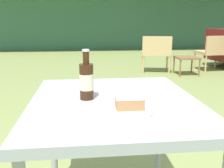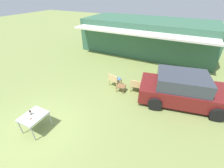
% 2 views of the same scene
% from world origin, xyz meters
% --- Properties ---
extents(ground_plane, '(60.00, 60.00, 0.00)m').
position_xyz_m(ground_plane, '(0.00, 0.00, 0.00)').
color(ground_plane, olive).
extents(cabin_building, '(10.36, 5.52, 2.62)m').
position_xyz_m(cabin_building, '(1.34, 10.49, 1.32)').
color(cabin_building, '#38664C').
rests_on(cabin_building, ground_plane).
extents(parked_car, '(4.30, 2.63, 1.47)m').
position_xyz_m(parked_car, '(4.83, 4.32, 0.70)').
color(parked_car, maroon).
rests_on(parked_car, ground_plane).
extents(wicker_chair_cushioned, '(0.67, 0.61, 0.76)m').
position_xyz_m(wicker_chair_cushioned, '(1.36, 4.17, 0.44)').
color(wicker_chair_cushioned, tan).
rests_on(wicker_chair_cushioned, ground_plane).
extents(wicker_chair_plain, '(0.64, 0.57, 0.76)m').
position_xyz_m(wicker_chair_plain, '(2.62, 4.15, 0.44)').
color(wicker_chair_plain, tan).
rests_on(wicker_chair_plain, ground_plane).
extents(garden_side_table, '(0.43, 0.42, 0.36)m').
position_xyz_m(garden_side_table, '(1.90, 3.83, 0.31)').
color(garden_side_table, brown).
rests_on(garden_side_table, ground_plane).
extents(patio_table, '(0.77, 0.90, 0.72)m').
position_xyz_m(patio_table, '(0.00, 0.00, 0.65)').
color(patio_table, '#9EA3A8').
rests_on(patio_table, ground_plane).
extents(cake_on_plate, '(0.26, 0.26, 0.07)m').
position_xyz_m(cake_on_plate, '(0.02, -0.16, 0.74)').
color(cake_on_plate, white).
rests_on(cake_on_plate, patio_table).
extents(cola_bottle_near, '(0.07, 0.07, 0.23)m').
position_xyz_m(cola_bottle_near, '(-0.13, 0.02, 0.81)').
color(cola_bottle_near, '#381E0F').
rests_on(cola_bottle_near, patio_table).
extents(fork, '(0.17, 0.04, 0.01)m').
position_xyz_m(fork, '(-0.05, -0.15, 0.72)').
color(fork, silver).
rests_on(fork, patio_table).
extents(loose_bottle_cap, '(0.03, 0.03, 0.01)m').
position_xyz_m(loose_bottle_cap, '(0.05, 0.08, 0.72)').
color(loose_bottle_cap, silver).
rests_on(loose_bottle_cap, patio_table).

